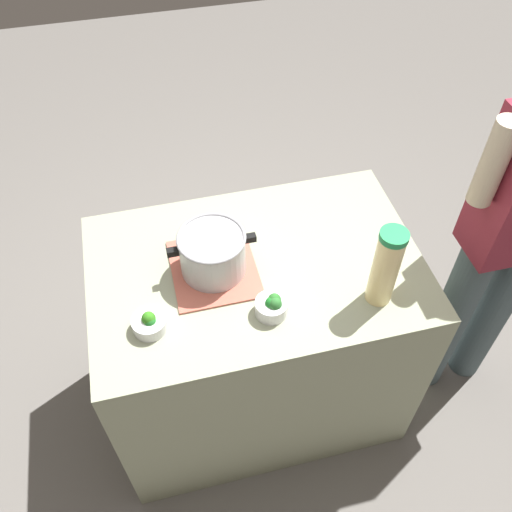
% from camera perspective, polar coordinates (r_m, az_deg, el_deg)
% --- Properties ---
extents(ground_plane, '(8.00, 8.00, 0.00)m').
position_cam_1_polar(ground_plane, '(2.65, 0.00, -13.86)').
color(ground_plane, slate).
extents(counter_slab, '(1.16, 0.77, 0.92)m').
position_cam_1_polar(counter_slab, '(2.25, 0.00, -8.52)').
color(counter_slab, gray).
rests_on(counter_slab, ground_plane).
extents(dish_cloth, '(0.29, 0.32, 0.01)m').
position_cam_1_polar(dish_cloth, '(1.88, -4.41, -1.33)').
color(dish_cloth, '#BA5F4D').
rests_on(dish_cloth, counter_slab).
extents(cooking_pot, '(0.30, 0.23, 0.16)m').
position_cam_1_polar(cooking_pot, '(1.81, -4.57, 0.40)').
color(cooking_pot, '#B7B7BC').
rests_on(cooking_pot, dish_cloth).
extents(lemonade_pitcher, '(0.09, 0.09, 0.30)m').
position_cam_1_polar(lemonade_pitcher, '(1.73, 13.38, -1.13)').
color(lemonade_pitcher, '#F6DA91').
rests_on(lemonade_pitcher, counter_slab).
extents(broccoli_bowl_front, '(0.11, 0.11, 0.08)m').
position_cam_1_polar(broccoli_bowl_front, '(1.74, 1.80, -5.20)').
color(broccoli_bowl_front, silver).
rests_on(broccoli_bowl_front, counter_slab).
extents(broccoli_bowl_center, '(0.11, 0.11, 0.07)m').
position_cam_1_polar(broccoli_bowl_center, '(1.74, -11.05, -6.86)').
color(broccoli_bowl_center, silver).
rests_on(broccoli_bowl_center, counter_slab).
extents(person_cook, '(0.50, 0.20, 1.66)m').
position_cam_1_polar(person_cook, '(2.16, 25.02, 1.55)').
color(person_cook, '#48595E').
rests_on(person_cook, ground_plane).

